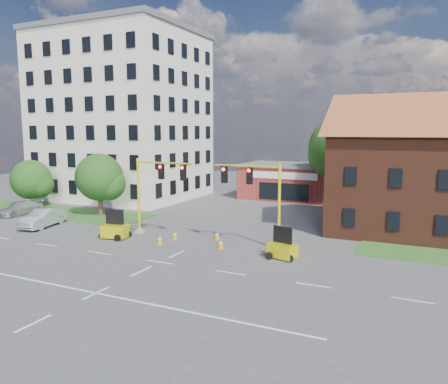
# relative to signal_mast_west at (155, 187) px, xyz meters

# --- Properties ---
(ground) EXTENTS (120.00, 120.00, 0.00)m
(ground) POSITION_rel_signal_mast_west_xyz_m (4.36, -6.00, -3.92)
(ground) COLOR #404043
(ground) RESTS_ON ground
(grass_verge_nw) EXTENTS (22.00, 6.00, 0.08)m
(grass_verge_nw) POSITION_rel_signal_mast_west_xyz_m (-15.64, 4.00, -3.88)
(grass_verge_nw) COLOR #214D1D
(grass_verge_nw) RESTS_ON ground
(lane_markings) EXTENTS (60.00, 36.00, 0.01)m
(lane_markings) POSITION_rel_signal_mast_west_xyz_m (4.36, -9.00, -3.91)
(lane_markings) COLOR silver
(lane_markings) RESTS_ON ground
(office_block) EXTENTS (18.40, 15.40, 20.60)m
(office_block) POSITION_rel_signal_mast_west_xyz_m (-15.64, 15.91, 6.39)
(office_block) COLOR silver
(office_block) RESTS_ON ground
(brick_shop) EXTENTS (12.40, 8.40, 4.30)m
(brick_shop) POSITION_rel_signal_mast_west_xyz_m (4.36, 23.99, -1.76)
(brick_shop) COLOR maroon
(brick_shop) RESTS_ON ground
(tree_large) EXTENTS (8.05, 7.67, 10.20)m
(tree_large) POSITION_rel_signal_mast_west_xyz_m (11.25, 21.08, 2.18)
(tree_large) COLOR #3A2515
(tree_large) RESTS_ON ground
(tree_nw_front) EXTENTS (4.89, 4.65, 6.19)m
(tree_nw_front) POSITION_rel_signal_mast_west_xyz_m (-9.41, 4.58, -0.22)
(tree_nw_front) COLOR #3A2515
(tree_nw_front) RESTS_ON ground
(tree_nw_rear) EXTENTS (4.54, 4.33, 5.25)m
(tree_nw_rear) POSITION_rel_signal_mast_west_xyz_m (-19.42, 5.08, -0.96)
(tree_nw_rear) COLOR #3A2515
(tree_nw_rear) RESTS_ON ground
(signal_mast_west) EXTENTS (5.30, 0.60, 6.20)m
(signal_mast_west) POSITION_rel_signal_mast_west_xyz_m (0.00, 0.00, 0.00)
(signal_mast_west) COLOR gray
(signal_mast_west) RESTS_ON ground
(signal_mast_east) EXTENTS (5.30, 0.60, 6.20)m
(signal_mast_east) POSITION_rel_signal_mast_west_xyz_m (8.71, 0.00, 0.00)
(signal_mast_east) COLOR gray
(signal_mast_east) RESTS_ON ground
(trailer_west) EXTENTS (2.15, 1.65, 2.21)m
(trailer_west) POSITION_rel_signal_mast_west_xyz_m (-2.34, -2.21, -3.23)
(trailer_west) COLOR #FFF015
(trailer_west) RESTS_ON ground
(trailer_east) EXTENTS (2.06, 1.64, 2.06)m
(trailer_east) POSITION_rel_signal_mast_west_xyz_m (11.22, -1.83, -3.27)
(trailer_east) COLOR #FFF015
(trailer_east) RESTS_ON ground
(cone_a) EXTENTS (0.40, 0.40, 0.70)m
(cone_a) POSITION_rel_signal_mast_west_xyz_m (1.83, -2.22, -3.58)
(cone_a) COLOR orange
(cone_a) RESTS_ON ground
(cone_b) EXTENTS (0.40, 0.40, 0.70)m
(cone_b) POSITION_rel_signal_mast_west_xyz_m (2.13, -0.58, -3.58)
(cone_b) COLOR orange
(cone_b) RESTS_ON ground
(cone_c) EXTENTS (0.40, 0.40, 0.70)m
(cone_c) POSITION_rel_signal_mast_west_xyz_m (5.09, 0.84, -3.58)
(cone_c) COLOR orange
(cone_c) RESTS_ON ground
(cone_d) EXTENTS (0.40, 0.40, 0.70)m
(cone_d) POSITION_rel_signal_mast_west_xyz_m (6.45, -1.34, -3.58)
(cone_d) COLOR orange
(cone_d) RESTS_ON ground
(pickup_white) EXTENTS (5.78, 3.55, 1.50)m
(pickup_white) POSITION_rel_signal_mast_west_xyz_m (15.85, 9.65, -3.17)
(pickup_white) COLOR white
(pickup_white) RESTS_ON ground
(sedan_silver_front) EXTENTS (2.58, 5.03, 1.58)m
(sedan_silver_front) POSITION_rel_signal_mast_west_xyz_m (-10.75, -1.63, -3.13)
(sedan_silver_front) COLOR #B2B5BB
(sedan_silver_front) RESTS_ON ground
(sedan_silver_rear) EXTENTS (2.14, 4.68, 1.33)m
(sedan_silver_rear) POSITION_rel_signal_mast_west_xyz_m (-17.31, 1.47, -3.26)
(sedan_silver_rear) COLOR #B2B5BB
(sedan_silver_rear) RESTS_ON ground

